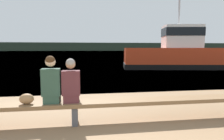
% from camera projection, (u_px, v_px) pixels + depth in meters
% --- Properties ---
extents(water_surface, '(240.00, 240.00, 0.00)m').
position_uv_depth(water_surface, '(83.00, 51.00, 125.18)').
color(water_surface, '#426B8E').
rests_on(water_surface, ground).
extents(far_shoreline, '(600.00, 12.00, 5.79)m').
position_uv_depth(far_shoreline, '(83.00, 47.00, 146.47)').
color(far_shoreline, '#2D3D2D').
rests_on(far_shoreline, ground).
extents(bench_main, '(8.99, 0.45, 0.47)m').
position_uv_depth(bench_main, '(75.00, 105.00, 4.27)').
color(bench_main, brown).
rests_on(bench_main, ground).
extents(person_left, '(0.37, 0.38, 0.99)m').
position_uv_depth(person_left, '(51.00, 82.00, 4.14)').
color(person_left, '#2D4C3D').
rests_on(person_left, bench_main).
extents(person_right, '(0.37, 0.38, 0.94)m').
position_uv_depth(person_right, '(71.00, 83.00, 4.21)').
color(person_right, '#56282D').
rests_on(person_right, bench_main).
extents(shopping_bag, '(0.29, 0.19, 0.22)m').
position_uv_depth(shopping_bag, '(27.00, 99.00, 4.10)').
color(shopping_bag, '#9E754C').
rests_on(shopping_bag, bench_main).
extents(tugboat_red, '(8.96, 4.51, 6.87)m').
position_uv_depth(tugboat_red, '(177.00, 55.00, 16.34)').
color(tugboat_red, red).
rests_on(tugboat_red, water_surface).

